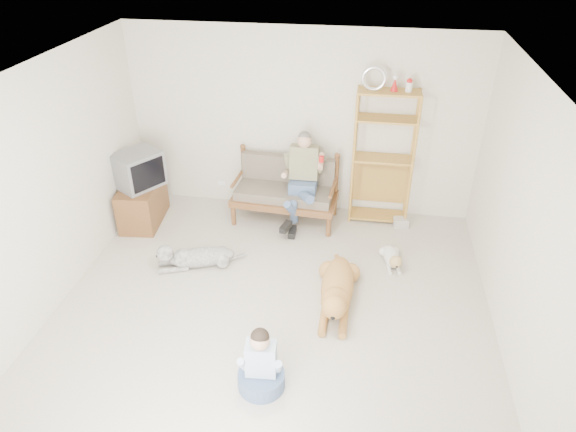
% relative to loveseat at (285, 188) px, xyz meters
% --- Properties ---
extents(floor, '(5.50, 5.50, 0.00)m').
position_rel_loveseat_xyz_m(floor, '(0.18, -2.37, -0.49)').
color(floor, beige).
rests_on(floor, ground).
extents(ceiling, '(5.50, 5.50, 0.00)m').
position_rel_loveseat_xyz_m(ceiling, '(0.18, -2.37, 2.21)').
color(ceiling, white).
rests_on(ceiling, ground).
extents(wall_back, '(5.00, 0.00, 5.00)m').
position_rel_loveseat_xyz_m(wall_back, '(0.18, 0.38, 0.86)').
color(wall_back, beige).
rests_on(wall_back, ground).
extents(wall_left, '(0.00, 5.50, 5.50)m').
position_rel_loveseat_xyz_m(wall_left, '(-2.32, -2.37, 0.86)').
color(wall_left, beige).
rests_on(wall_left, ground).
extents(wall_right, '(0.00, 5.50, 5.50)m').
position_rel_loveseat_xyz_m(wall_right, '(2.68, -2.37, 0.86)').
color(wall_right, beige).
rests_on(wall_right, ground).
extents(loveseat, '(1.54, 0.80, 0.95)m').
position_rel_loveseat_xyz_m(loveseat, '(0.00, 0.00, 0.00)').
color(loveseat, brown).
rests_on(loveseat, ground).
extents(man, '(0.53, 0.75, 1.22)m').
position_rel_loveseat_xyz_m(man, '(0.25, -0.21, 0.15)').
color(man, slate).
rests_on(man, loveseat).
extents(etagere, '(0.87, 0.38, 2.26)m').
position_rel_loveseat_xyz_m(etagere, '(1.35, 0.18, 0.52)').
color(etagere, gold).
rests_on(etagere, ground).
extents(book_stack, '(0.23, 0.18, 0.13)m').
position_rel_loveseat_xyz_m(book_stack, '(1.71, 0.00, -0.42)').
color(book_stack, silver).
rests_on(book_stack, ground).
extents(tv_stand, '(0.58, 0.94, 0.60)m').
position_rel_loveseat_xyz_m(tv_stand, '(-2.05, -0.43, -0.19)').
color(tv_stand, brown).
rests_on(tv_stand, ground).
extents(crt_tv, '(0.73, 0.77, 0.50)m').
position_rel_loveseat_xyz_m(crt_tv, '(-2.02, -0.44, 0.37)').
color(crt_tv, slate).
rests_on(crt_tv, tv_stand).
extents(wall_outlet, '(0.12, 0.02, 0.08)m').
position_rel_loveseat_xyz_m(wall_outlet, '(-1.07, 0.37, -0.19)').
color(wall_outlet, white).
rests_on(wall_outlet, ground).
extents(golden_retriever, '(0.39, 1.55, 0.47)m').
position_rel_loveseat_xyz_m(golden_retriever, '(0.90, -1.83, -0.30)').
color(golden_retriever, '#B7853F').
rests_on(golden_retriever, ground).
extents(shaggy_dog, '(1.14, 0.56, 0.36)m').
position_rel_loveseat_xyz_m(shaggy_dog, '(-0.97, -1.39, -0.34)').
color(shaggy_dog, silver).
rests_on(shaggy_dog, ground).
extents(terrier, '(0.27, 0.67, 0.25)m').
position_rel_loveseat_xyz_m(terrier, '(1.56, -0.97, -0.38)').
color(terrier, white).
rests_on(terrier, ground).
extents(child, '(0.46, 0.46, 0.73)m').
position_rel_loveseat_xyz_m(child, '(0.27, -3.16, -0.22)').
color(child, slate).
rests_on(child, ground).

